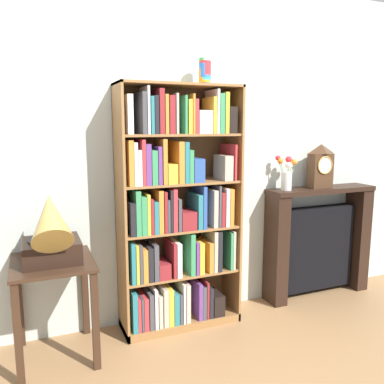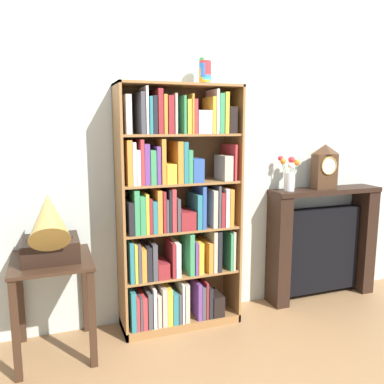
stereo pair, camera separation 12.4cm
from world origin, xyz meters
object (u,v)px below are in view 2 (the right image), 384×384
at_px(fireplace_mantel, 321,244).
at_px(flower_vase, 290,174).
at_px(side_table_left, 53,282).
at_px(mantel_clock, 325,167).
at_px(cup_stack, 205,71).
at_px(gramophone, 50,231).
at_px(bookshelf, 176,216).

bearing_deg(fireplace_mantel, flower_vase, -177.63).
bearing_deg(side_table_left, mantel_clock, 3.80).
bearing_deg(flower_vase, cup_stack, -177.80).
height_order(side_table_left, flower_vase, flower_vase).
relative_size(cup_stack, side_table_left, 0.31).
relative_size(mantel_clock, flower_vase, 1.30).
relative_size(fireplace_mantel, flower_vase, 3.50).
height_order(mantel_clock, flower_vase, mantel_clock).
bearing_deg(gramophone, mantel_clock, 5.61).
height_order(bookshelf, flower_vase, bookshelf).
bearing_deg(flower_vase, gramophone, -173.18).
bearing_deg(gramophone, side_table_left, 90.00).
height_order(gramophone, mantel_clock, mantel_clock).
bearing_deg(bookshelf, side_table_left, -173.29).
xyz_separation_m(bookshelf, mantel_clock, (1.34, 0.04, 0.32)).
xyz_separation_m(bookshelf, fireplace_mantel, (1.37, 0.07, -0.37)).
relative_size(side_table_left, mantel_clock, 1.75).
height_order(gramophone, fireplace_mantel, gramophone).
bearing_deg(mantel_clock, side_table_left, -176.20).
bearing_deg(side_table_left, bookshelf, 6.71).
relative_size(side_table_left, fireplace_mantel, 0.65).
bearing_deg(bookshelf, mantel_clock, 1.86).
xyz_separation_m(cup_stack, side_table_left, (-1.12, -0.13, -1.41)).
bearing_deg(gramophone, cup_stack, 9.93).
xyz_separation_m(gramophone, fireplace_mantel, (2.25, 0.24, -0.38)).
bearing_deg(fireplace_mantel, side_table_left, -175.70).
height_order(cup_stack, flower_vase, cup_stack).
distance_m(cup_stack, flower_vase, 1.10).
bearing_deg(cup_stack, fireplace_mantel, 2.25).
height_order(side_table_left, gramophone, gramophone).
height_order(cup_stack, mantel_clock, cup_stack).
bearing_deg(flower_vase, side_table_left, -175.32).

